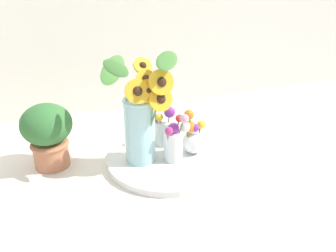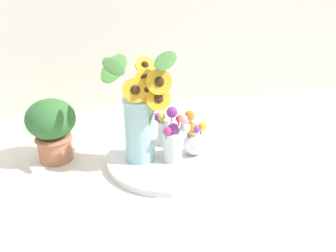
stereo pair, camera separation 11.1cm
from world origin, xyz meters
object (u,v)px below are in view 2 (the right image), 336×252
(vase_small_center, at_px, (173,142))
(potted_plant, at_px, (52,127))
(vase_small_back, at_px, (167,129))
(mason_jar_sunflowers, at_px, (141,118))
(serving_tray, at_px, (168,159))
(vase_bulb_right, at_px, (193,138))

(vase_small_center, distance_m, potted_plant, 0.42)
(vase_small_back, bearing_deg, vase_small_center, -95.00)
(mason_jar_sunflowers, relative_size, potted_plant, 1.63)
(serving_tray, relative_size, vase_small_back, 2.74)
(serving_tray, xyz_separation_m, potted_plant, (-0.39, 0.12, 0.12))
(serving_tray, distance_m, vase_small_center, 0.09)
(vase_bulb_right, bearing_deg, mason_jar_sunflowers, 176.10)
(mason_jar_sunflowers, height_order, vase_small_back, mason_jar_sunflowers)
(potted_plant, bearing_deg, vase_small_back, -3.44)
(serving_tray, xyz_separation_m, vase_small_back, (0.02, 0.10, 0.07))
(serving_tray, relative_size, vase_bulb_right, 2.55)
(vase_small_center, height_order, vase_small_back, vase_small_center)
(vase_small_back, relative_size, potted_plant, 0.69)
(vase_small_back, distance_m, potted_plant, 0.41)
(mason_jar_sunflowers, bearing_deg, serving_tray, -3.20)
(serving_tray, xyz_separation_m, vase_small_center, (0.01, -0.03, 0.08))
(vase_bulb_right, bearing_deg, vase_small_back, 123.99)
(vase_small_back, height_order, potted_plant, potted_plant)
(serving_tray, bearing_deg, potted_plant, 162.77)
(vase_small_center, xyz_separation_m, potted_plant, (-0.40, 0.15, 0.04))
(serving_tray, height_order, vase_small_center, vase_small_center)
(mason_jar_sunflowers, height_order, vase_bulb_right, mason_jar_sunflowers)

